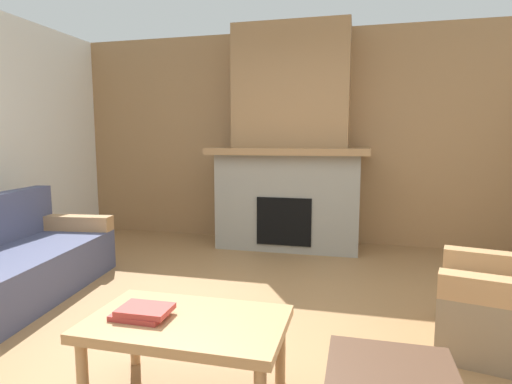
# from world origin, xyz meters

# --- Properties ---
(ground) EXTENTS (9.00, 9.00, 0.00)m
(ground) POSITION_xyz_m (0.00, 0.00, 0.00)
(ground) COLOR olive
(wall_back_wood_panel) EXTENTS (6.00, 0.12, 2.70)m
(wall_back_wood_panel) POSITION_xyz_m (0.00, 3.00, 1.35)
(wall_back_wood_panel) COLOR #997047
(wall_back_wood_panel) RESTS_ON ground
(fireplace) EXTENTS (1.90, 0.82, 2.70)m
(fireplace) POSITION_xyz_m (0.00, 2.62, 1.16)
(fireplace) COLOR gray
(fireplace) RESTS_ON ground
(couch) EXTENTS (1.06, 1.89, 0.85)m
(couch) POSITION_xyz_m (-1.99, 0.36, 0.29)
(couch) COLOR #474C6B
(couch) RESTS_ON ground
(coffee_table) EXTENTS (1.00, 0.60, 0.43)m
(coffee_table) POSITION_xyz_m (-0.00, -0.59, 0.38)
(coffee_table) COLOR tan
(coffee_table) RESTS_ON ground
(book_stack_near_edge) EXTENTS (0.29, 0.19, 0.06)m
(book_stack_near_edge) POSITION_xyz_m (-0.22, -0.63, 0.46)
(book_stack_near_edge) COLOR #B23833
(book_stack_near_edge) RESTS_ON coffee_table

